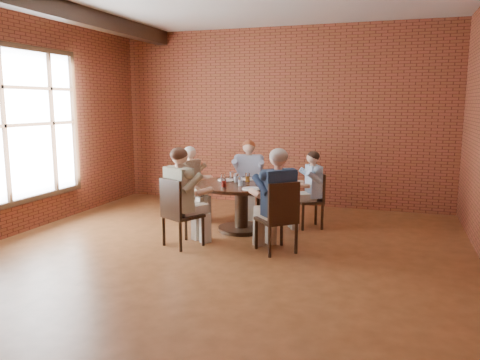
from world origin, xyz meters
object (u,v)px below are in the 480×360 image
(diner_a, at_px, (310,190))
(diner_b, at_px, (249,179))
(smartphone, at_px, (263,185))
(diner_d, at_px, (183,197))
(chair_b, at_px, (249,187))
(diner_e, at_px, (276,201))
(diner_c, at_px, (192,183))
(chair_a, at_px, (314,198))
(chair_d, at_px, (177,210))
(chair_e, at_px, (280,215))
(chair_c, at_px, (189,191))
(dining_table, at_px, (241,197))

(diner_a, height_order, diner_b, diner_b)
(diner_a, height_order, smartphone, diner_a)
(diner_d, bearing_deg, chair_b, -71.50)
(diner_e, xyz_separation_m, smartphone, (-0.39, 0.74, 0.06))
(diner_c, xyz_separation_m, diner_e, (1.80, -1.28, 0.07))
(chair_a, xyz_separation_m, diner_b, (-1.22, 0.41, 0.19))
(diner_a, distance_m, smartphone, 0.88)
(diner_c, relative_size, diner_e, 0.90)
(chair_b, bearing_deg, diner_d, -109.86)
(diner_c, bearing_deg, chair_d, -139.76)
(diner_d, bearing_deg, chair_e, -148.49)
(diner_d, bearing_deg, diner_e, -145.26)
(chair_a, xyz_separation_m, diner_a, (-0.06, -0.03, 0.13))
(chair_a, relative_size, diner_b, 0.66)
(diner_b, distance_m, diner_c, 0.99)
(chair_e, bearing_deg, diner_a, -138.46)
(diner_b, distance_m, chair_d, 2.07)
(diner_a, distance_m, chair_e, 1.43)
(chair_d, bearing_deg, diner_a, -106.50)
(diner_a, relative_size, chair_b, 1.31)
(smartphone, bearing_deg, chair_a, 32.58)
(diner_b, xyz_separation_m, chair_c, (-0.92, -0.48, -0.18))
(chair_b, xyz_separation_m, chair_d, (-0.37, -2.12, 0.01))
(chair_a, distance_m, diner_a, 0.15)
(chair_a, relative_size, smartphone, 6.40)
(diner_a, bearing_deg, diner_b, -138.32)
(diner_a, xyz_separation_m, chair_c, (-2.08, -0.04, -0.13))
(diner_c, bearing_deg, diner_b, -35.98)
(dining_table, bearing_deg, chair_d, -117.70)
(chair_a, distance_m, chair_d, 2.29)
(diner_b, xyz_separation_m, diner_d, (-0.35, -1.95, 0.02))
(chair_b, height_order, chair_c, chair_b)
(diner_b, bearing_deg, diner_d, -110.71)
(chair_c, distance_m, diner_d, 1.59)
(diner_b, bearing_deg, diner_e, -72.90)
(diner_a, relative_size, diner_d, 0.89)
(dining_table, relative_size, diner_c, 1.16)
(chair_b, xyz_separation_m, diner_b, (0.02, -0.08, 0.16))
(chair_c, relative_size, chair_e, 0.92)
(diner_a, height_order, diner_c, diner_c)
(chair_a, xyz_separation_m, chair_d, (-1.61, -1.62, 0.04))
(diner_a, bearing_deg, diner_d, -72.44)
(diner_a, distance_m, chair_d, 2.22)
(chair_c, height_order, smartphone, chair_c)
(dining_table, height_order, chair_a, chair_a)
(diner_a, relative_size, diner_c, 0.98)
(chair_a, height_order, smartphone, chair_a)
(diner_b, xyz_separation_m, diner_e, (0.94, -1.79, 0.03))
(diner_b, distance_m, chair_c, 1.05)
(dining_table, height_order, diner_e, diner_e)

